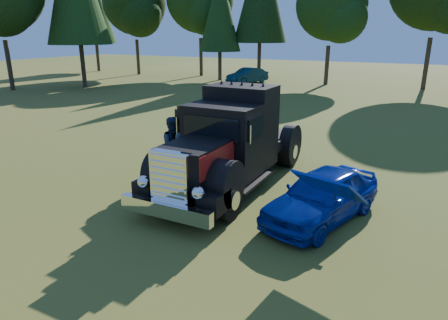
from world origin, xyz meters
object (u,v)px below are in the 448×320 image
spectator_far (175,147)px  hotrod_coupe (322,196)px  diamond_t_truck (229,146)px  spectator_near (182,159)px  distant_teal_car (247,76)px

spectator_far → hotrod_coupe: bearing=-81.4°
diamond_t_truck → spectator_near: diamond_t_truck is taller
spectator_far → diamond_t_truck: bearing=-69.9°
spectator_near → hotrod_coupe: bearing=-64.0°
diamond_t_truck → spectator_near: 1.54m
hotrod_coupe → spectator_far: size_ratio=2.16×
hotrod_coupe → spectator_far: bearing=169.0°
spectator_near → distant_teal_car: size_ratio=0.38×
spectator_far → spectator_near: bearing=-109.1°
hotrod_coupe → spectator_near: bearing=173.2°
spectator_near → distant_teal_car: 25.93m
hotrod_coupe → spectator_far: spectator_far is taller
diamond_t_truck → hotrod_coupe: diamond_t_truck is taller
diamond_t_truck → distant_teal_car: diamond_t_truck is taller
diamond_t_truck → spectator_far: bearing=-179.5°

